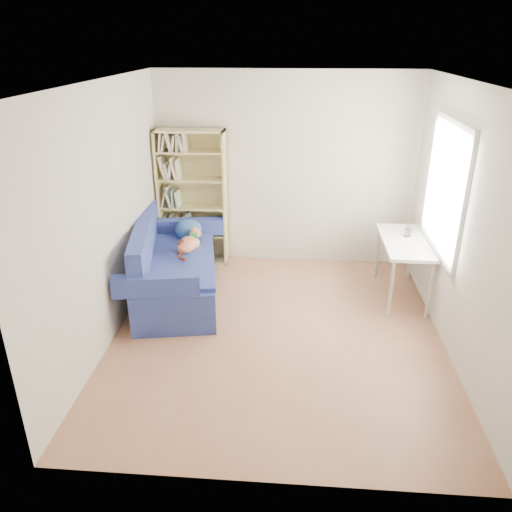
{
  "coord_description": "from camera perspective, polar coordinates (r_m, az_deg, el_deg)",
  "views": [
    {
      "loc": [
        0.14,
        -4.64,
        2.97
      ],
      "look_at": [
        -0.25,
        0.14,
        0.85
      ],
      "focal_mm": 35.0,
      "sensor_mm": 36.0,
      "label": 1
    }
  ],
  "objects": [
    {
      "name": "sofa",
      "position": [
        6.21,
        -9.42,
        -1.38
      ],
      "size": [
        1.24,
        2.08,
        0.95
      ],
      "rotation": [
        0.0,
        0.0,
        0.18
      ],
      "color": "navy",
      "rests_on": "ground"
    },
    {
      "name": "pen_cup",
      "position": [
        6.29,
        16.99,
        2.67
      ],
      "size": [
        0.08,
        0.08,
        0.16
      ],
      "color": "white",
      "rests_on": "desk"
    },
    {
      "name": "ground",
      "position": [
        5.51,
        2.47,
        -8.78
      ],
      "size": [
        4.0,
        4.0,
        0.0
      ],
      "primitive_type": "plane",
      "color": "#8D5C40",
      "rests_on": "ground"
    },
    {
      "name": "room_shell",
      "position": [
        4.86,
        4.0,
        7.86
      ],
      "size": [
        3.54,
        4.04,
        2.62
      ],
      "color": "silver",
      "rests_on": "ground"
    },
    {
      "name": "bookshelf",
      "position": [
        6.96,
        -7.22,
        5.98
      ],
      "size": [
        0.93,
        0.29,
        1.86
      ],
      "color": "#CEB96F",
      "rests_on": "ground"
    },
    {
      "name": "desk",
      "position": [
        6.2,
        16.61,
        1.04
      ],
      "size": [
        0.53,
        1.15,
        0.75
      ],
      "color": "white",
      "rests_on": "ground"
    }
  ]
}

